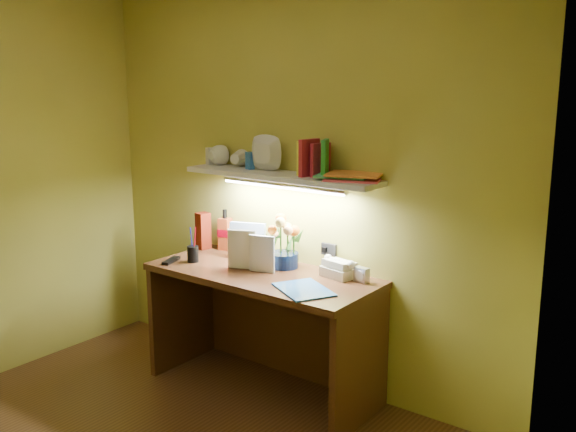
% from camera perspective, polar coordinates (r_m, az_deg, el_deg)
% --- Properties ---
extents(desk, '(1.40, 0.60, 0.75)m').
position_cam_1_polar(desk, '(3.91, -2.28, -10.25)').
color(desk, '#3E2310').
rests_on(desk, ground).
extents(flower_bouquet, '(0.22, 0.22, 0.31)m').
position_cam_1_polar(flower_bouquet, '(3.84, -0.38, -2.32)').
color(flower_bouquet, '#081533').
rests_on(flower_bouquet, desk).
extents(telephone, '(0.21, 0.18, 0.11)m').
position_cam_1_polar(telephone, '(3.69, 4.59, -4.55)').
color(telephone, '#EEEAC6').
rests_on(telephone, desk).
extents(desk_clock, '(0.09, 0.06, 0.08)m').
position_cam_1_polar(desk_clock, '(3.61, 6.56, -5.21)').
color(desk_clock, silver).
rests_on(desk_clock, desk).
extents(whisky_bottle, '(0.09, 0.09, 0.27)m').
position_cam_1_polar(whisky_bottle, '(4.26, -5.61, -1.21)').
color(whisky_bottle, '#A43D19').
rests_on(whisky_bottle, desk).
extents(whisky_box, '(0.09, 0.09, 0.24)m').
position_cam_1_polar(whisky_box, '(4.30, -7.55, -1.31)').
color(whisky_box, '#621709').
rests_on(whisky_box, desk).
extents(pen_cup, '(0.08, 0.08, 0.17)m').
position_cam_1_polar(pen_cup, '(4.01, -8.47, -2.88)').
color(pen_cup, black).
rests_on(pen_cup, desk).
extents(art_card, '(0.23, 0.13, 0.23)m').
position_cam_1_polar(art_card, '(4.05, -3.64, -2.20)').
color(art_card, white).
rests_on(art_card, desk).
extents(tv_remote, '(0.09, 0.17, 0.02)m').
position_cam_1_polar(tv_remote, '(4.05, -10.34, -3.91)').
color(tv_remote, black).
rests_on(tv_remote, desk).
extents(blue_folder, '(0.40, 0.37, 0.01)m').
position_cam_1_polar(blue_folder, '(3.46, 1.40, -6.56)').
color(blue_folder, '#2761B1').
rests_on(blue_folder, desk).
extents(desk_book_a, '(0.18, 0.08, 0.24)m').
position_cam_1_polar(desk_book_a, '(3.85, -5.38, -2.88)').
color(desk_book_a, white).
rests_on(desk_book_a, desk).
extents(desk_book_b, '(0.16, 0.05, 0.22)m').
position_cam_1_polar(desk_book_b, '(3.79, -3.47, -3.25)').
color(desk_book_b, silver).
rests_on(desk_book_b, desk).
extents(wall_shelf, '(1.32, 0.31, 0.25)m').
position_cam_1_polar(wall_shelf, '(3.80, -0.70, 4.18)').
color(wall_shelf, silver).
rests_on(wall_shelf, ground).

